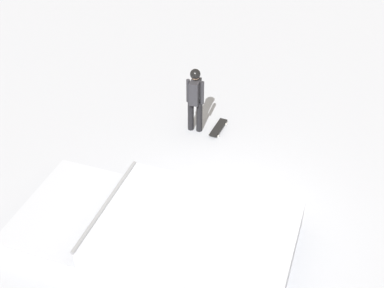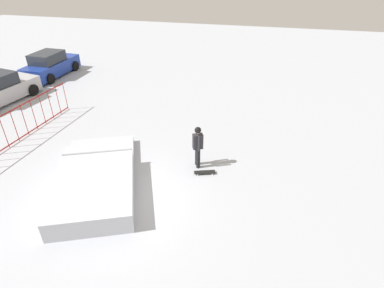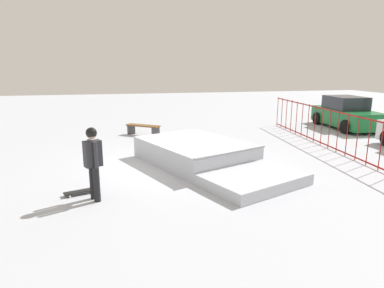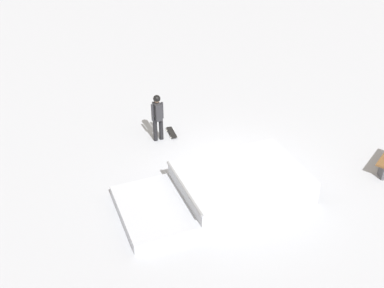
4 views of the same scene
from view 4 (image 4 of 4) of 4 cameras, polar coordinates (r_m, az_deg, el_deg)
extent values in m
plane|color=#B2B7C1|center=(13.90, 5.40, -3.92)|extent=(60.00, 60.00, 0.00)
cube|color=silver|center=(13.00, 6.36, -4.94)|extent=(4.31, 3.77, 0.70)
cube|color=silver|center=(12.29, -5.04, -8.51)|extent=(2.65, 3.09, 0.30)
cylinder|color=gray|center=(12.17, -1.11, -5.54)|extent=(1.06, 2.44, 0.08)
cylinder|color=black|center=(15.48, -4.02, 1.98)|extent=(0.15, 0.15, 0.82)
cylinder|color=black|center=(15.42, -4.78, 1.80)|extent=(0.15, 0.15, 0.82)
cube|color=#2D2D33|center=(15.11, -4.50, 4.23)|extent=(0.36, 0.44, 0.60)
cylinder|color=#2D2D33|center=(15.17, -3.89, 4.36)|extent=(0.09, 0.09, 0.60)
cylinder|color=#2D2D33|center=(15.06, -5.12, 4.09)|extent=(0.09, 0.09, 0.60)
sphere|color=tan|center=(14.91, -4.58, 5.76)|extent=(0.22, 0.22, 0.22)
sphere|color=black|center=(14.90, -4.58, 5.87)|extent=(0.25, 0.25, 0.25)
cube|color=black|center=(15.91, -2.64, 1.53)|extent=(0.44, 0.82, 0.02)
cylinder|color=silver|center=(15.73, -1.96, 0.94)|extent=(0.05, 0.06, 0.06)
cylinder|color=silver|center=(15.68, -2.77, 0.81)|extent=(0.05, 0.06, 0.06)
cylinder|color=silver|center=(16.20, -2.51, 1.91)|extent=(0.05, 0.06, 0.06)
cylinder|color=silver|center=(16.15, -3.30, 1.78)|extent=(0.05, 0.06, 0.06)
cube|color=#4C4C51|center=(14.81, 23.33, -3.29)|extent=(0.08, 0.36, 0.42)
camera|label=1|loc=(7.88, 48.75, 17.86)|focal=47.60mm
camera|label=2|loc=(17.70, 32.70, 24.63)|focal=29.41mm
camera|label=3|loc=(16.38, -33.16, 8.63)|focal=31.32mm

